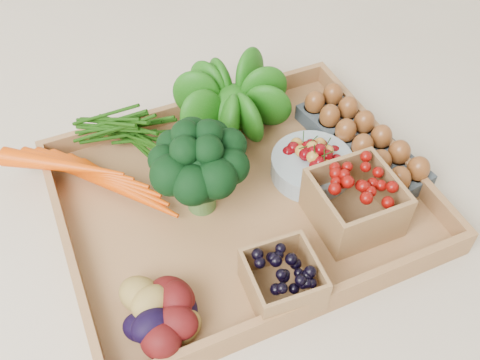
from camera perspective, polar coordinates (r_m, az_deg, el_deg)
name	(u,v)px	position (r m, az deg, el deg)	size (l,w,h in m)	color
ground	(240,205)	(0.86, 0.00, -2.64)	(4.00, 4.00, 0.00)	beige
tray	(240,202)	(0.86, 0.00, -2.33)	(0.55, 0.45, 0.01)	#A17143
carrots	(105,178)	(0.87, -14.18, 0.16)	(0.21, 0.15, 0.05)	#E34503
lettuce	(232,95)	(0.94, -0.83, 9.04)	(0.13, 0.13, 0.13)	#12500C
broccoli	(200,181)	(0.80, -4.29, -0.08)	(0.15, 0.15, 0.12)	black
cherry_bowl	(312,166)	(0.88, 7.67, 1.48)	(0.13, 0.13, 0.04)	#8C9EA5
egg_carton	(361,145)	(0.94, 12.75, 3.66)	(0.09, 0.26, 0.03)	#3C474D
potatoes	(164,312)	(0.70, -8.11, -13.76)	(0.14, 0.14, 0.08)	#3F0A0B
punnet_blackberry	(283,280)	(0.73, 4.56, -10.56)	(0.09, 0.09, 0.06)	black
punnet_raspberry	(355,202)	(0.81, 12.12, -2.34)	(0.12, 0.12, 0.08)	#670704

